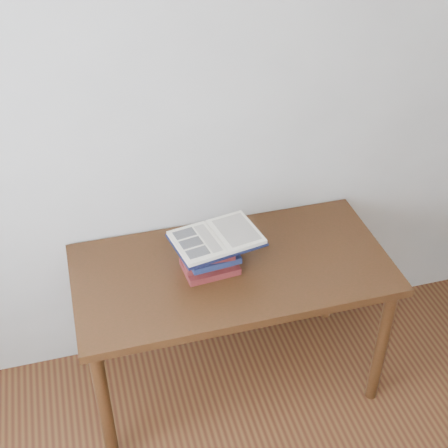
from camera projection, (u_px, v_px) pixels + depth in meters
name	position (u px, v px, depth m)	size (l,w,h in m)	color
room_shell	(351.00, 393.00, 1.17)	(3.54, 3.54, 2.62)	silver
desk	(232.00, 282.00, 2.84)	(1.42, 0.71, 0.76)	#3F1F0F
book_stack	(209.00, 256.00, 2.73)	(0.25, 0.20, 0.15)	maroon
open_book	(217.00, 238.00, 2.68)	(0.41, 0.32, 0.03)	black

